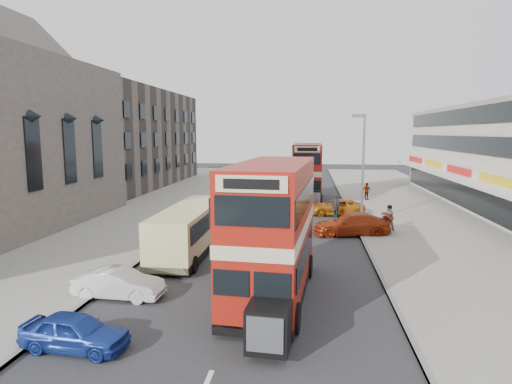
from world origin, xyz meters
The scene contains 18 objects.
ground centered at (0.00, 0.00, 0.00)m, with size 160.00×160.00×0.00m, color #28282B.
road_surface centered at (0.00, 20.00, 0.01)m, with size 12.00×90.00×0.01m, color #28282B.
pavement_right centered at (12.00, 20.00, 0.07)m, with size 12.00×90.00×0.15m, color gray.
pavement_left centered at (-12.00, 20.00, 0.07)m, with size 12.00×90.00×0.15m, color gray.
kerb_left centered at (-6.10, 20.00, 0.07)m, with size 0.20×90.00×0.16m, color gray.
kerb_right centered at (6.10, 20.00, 0.07)m, with size 0.20×90.00×0.16m, color gray.
brick_terrace centered at (-22.00, 38.00, 6.00)m, with size 14.00×28.00×12.00m, color #66594C.
street_lamp centered at (6.52, 18.00, 4.78)m, with size 1.00×0.20×8.12m.
bus_main centered at (1.25, 2.86, 2.85)m, with size 3.34×10.01×5.42m.
bus_second centered at (2.50, 29.05, 2.89)m, with size 2.79×9.97×5.49m.
coach centered at (-3.97, 8.99, 1.44)m, with size 2.44×9.24×2.45m.
car_left_near centered at (-4.55, -2.31, 0.59)m, with size 1.38×3.43×1.17m, color #1B3797.
car_left_front centered at (-5.05, 1.95, 0.61)m, with size 1.29×3.70×1.22m, color silver.
car_right_a centered at (5.54, 14.32, 0.74)m, with size 2.06×5.08×1.47m, color #9F2F0F.
car_right_b centered at (4.93, 21.42, 0.64)m, with size 2.14×4.64×1.29m, color #C16513.
pedestrian_near centered at (8.10, 15.41, 1.05)m, with size 0.66×0.45×1.79m, color gray.
pedestrian_far centered at (8.38, 29.16, 0.99)m, with size 0.99×0.41×1.69m, color gray.
cyclist centered at (4.83, 19.77, 0.65)m, with size 0.68×1.60×1.92m.
Camera 1 is at (2.69, -14.32, 6.80)m, focal length 30.24 mm.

